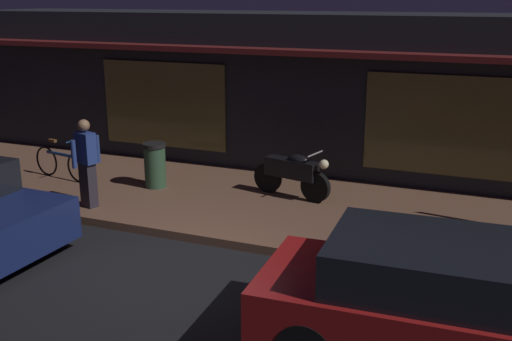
{
  "coord_description": "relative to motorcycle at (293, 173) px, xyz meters",
  "views": [
    {
      "loc": [
        4.14,
        -7.32,
        3.99
      ],
      "look_at": [
        0.2,
        2.4,
        0.95
      ],
      "focal_mm": 42.61,
      "sensor_mm": 36.0,
      "label": 1
    }
  ],
  "objects": [
    {
      "name": "parked_car_across",
      "position": [
        3.21,
        -4.44,
        0.06
      ],
      "size": [
        4.17,
        1.93,
        1.42
      ],
      "color": "black",
      "rests_on": "ground_plane"
    },
    {
      "name": "person_photographer",
      "position": [
        -3.36,
        -1.97,
        0.38
      ],
      "size": [
        0.43,
        0.61,
        1.67
      ],
      "color": "#28232D",
      "rests_on": "sidewalk_slab"
    },
    {
      "name": "sidewalk_slab",
      "position": [
        -0.53,
        -0.49,
        -0.57
      ],
      "size": [
        18.0,
        4.0,
        0.15
      ],
      "primitive_type": "cube",
      "color": "brown",
      "rests_on": "ground_plane"
    },
    {
      "name": "trash_bin",
      "position": [
        -2.85,
        -0.43,
        -0.03
      ],
      "size": [
        0.48,
        0.48,
        0.93
      ],
      "color": "#2D4C33",
      "rests_on": "sidewalk_slab"
    },
    {
      "name": "motorcycle",
      "position": [
        0.0,
        0.0,
        0.0
      ],
      "size": [
        1.68,
        0.65,
        0.97
      ],
      "color": "black",
      "rests_on": "sidewalk_slab"
    },
    {
      "name": "storefront_building",
      "position": [
        -0.53,
        2.9,
        1.16
      ],
      "size": [
        18.0,
        3.3,
        3.6
      ],
      "color": "black",
      "rests_on": "ground_plane"
    },
    {
      "name": "ground_plane",
      "position": [
        -0.53,
        -3.49,
        -0.65
      ],
      "size": [
        60.0,
        60.0,
        0.0
      ],
      "primitive_type": "plane",
      "color": "black"
    },
    {
      "name": "bicycle_parked",
      "position": [
        -5.01,
        -0.7,
        -0.14
      ],
      "size": [
        1.64,
        0.45,
        0.91
      ],
      "color": "black",
      "rests_on": "sidewalk_slab"
    }
  ]
}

